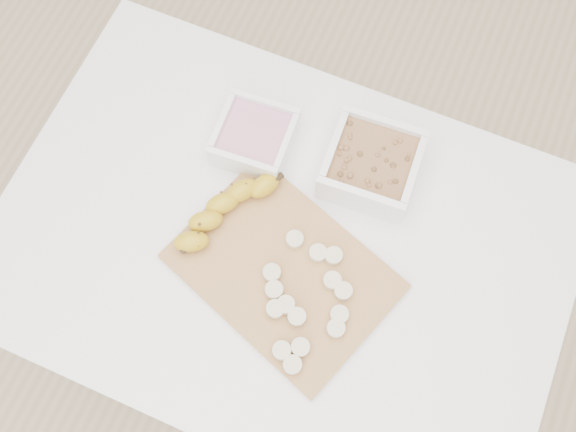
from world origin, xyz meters
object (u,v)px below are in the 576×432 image
at_px(table, 282,257).
at_px(cutting_board, 283,271).
at_px(bowl_granola, 372,164).
at_px(bowl_yogurt, 255,137).
at_px(banana, 224,212).

bearing_deg(table, cutting_board, -62.85).
distance_m(bowl_granola, cutting_board, 0.25).
distance_m(bowl_yogurt, bowl_granola, 0.22).
height_order(bowl_granola, cutting_board, bowl_granola).
bearing_deg(banana, cutting_board, 17.60).
relative_size(table, banana, 4.73).
xyz_separation_m(bowl_yogurt, cutting_board, (0.14, -0.20, -0.02)).
bearing_deg(bowl_yogurt, banana, -86.42).
distance_m(cutting_board, banana, 0.15).
distance_m(bowl_granola, banana, 0.27).
bearing_deg(table, bowl_granola, 62.74).
height_order(cutting_board, banana, banana).
xyz_separation_m(bowl_yogurt, banana, (0.01, -0.15, 0.00)).
relative_size(table, bowl_granola, 6.01).
bearing_deg(cutting_board, table, 117.15).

